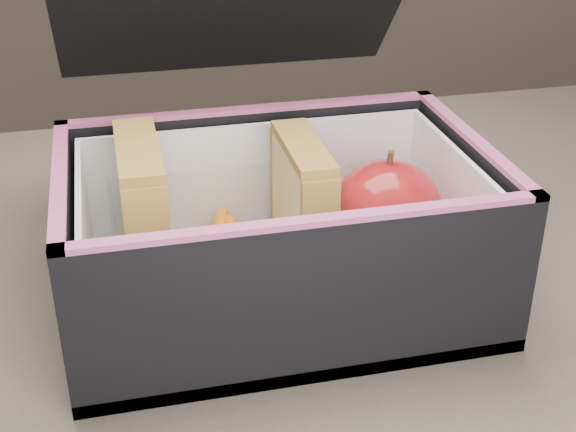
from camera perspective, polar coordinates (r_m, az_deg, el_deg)
The scene contains 8 objects.
kitchen_table at distance 0.67m, azimuth 4.95°, elevation -11.79°, with size 1.20×0.80×0.75m.
lunch_bag at distance 0.58m, azimuth -0.87°, elevation -0.27°, with size 0.30×0.33×0.26m.
plastic_tub at distance 0.59m, azimuth -4.41°, elevation -1.90°, with size 0.16×0.12×0.07m, color white, non-canonical shape.
sandwich_left at distance 0.57m, azimuth -10.19°, elevation -0.27°, with size 0.03×0.10×0.11m.
sandwich_right at distance 0.59m, azimuth 1.04°, elevation 0.55°, with size 0.03×0.09×0.10m.
carrot_sticks at distance 0.60m, azimuth -4.19°, elevation -2.85°, with size 0.05×0.13×0.03m.
paper_napkin at distance 0.63m, azimuth 6.40°, elevation -2.91°, with size 0.08×0.08×0.01m, color white.
red_apple at distance 0.61m, azimuth 7.04°, elevation 0.43°, with size 0.08×0.08×0.09m.
Camera 1 is at (-0.17, -0.49, 1.09)m, focal length 50.00 mm.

